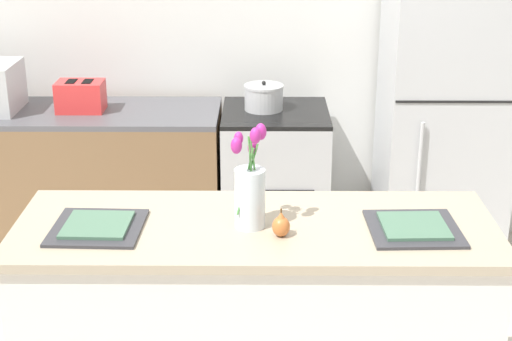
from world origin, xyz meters
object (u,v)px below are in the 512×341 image
object	(u,v)px
flower_vase	(250,191)
plate_setting_left	(97,227)
pear_figurine	(281,225)
cooking_pot	(264,97)
refrigerator	(443,122)
plate_setting_right	(414,228)
stove_range	(275,186)
toaster	(81,96)

from	to	relation	value
flower_vase	plate_setting_left	distance (m)	0.58
pear_figurine	cooking_pot	size ratio (longest dim) A/B	0.48
refrigerator	pear_figurine	xyz separation A→B (m)	(-0.96, -1.70, 0.13)
plate_setting_right	cooking_pot	distance (m)	1.76
flower_vase	plate_setting_right	world-z (taller)	flower_vase
pear_figurine	cooking_pot	world-z (taller)	cooking_pot
pear_figurine	cooking_pot	xyz separation A→B (m)	(-0.06, 1.72, -0.00)
stove_range	plate_setting_right	xyz separation A→B (m)	(0.48, -1.64, 0.50)
plate_setting_left	toaster	size ratio (longest dim) A/B	1.21
refrigerator	toaster	distance (m)	2.05
plate_setting_right	flower_vase	bearing A→B (deg)	177.20
pear_figurine	flower_vase	bearing A→B (deg)	144.12
pear_figurine	plate_setting_right	world-z (taller)	pear_figurine
pear_figurine	toaster	xyz separation A→B (m)	(-1.09, 1.69, 0.01)
flower_vase	pear_figurine	bearing A→B (deg)	-35.88
plate_setting_left	cooking_pot	distance (m)	1.78
stove_range	refrigerator	bearing A→B (deg)	0.04
pear_figurine	cooking_pot	distance (m)	1.72
refrigerator	toaster	world-z (taller)	refrigerator
refrigerator	pear_figurine	world-z (taller)	refrigerator
stove_range	flower_vase	distance (m)	1.74
refrigerator	flower_vase	xyz separation A→B (m)	(-1.07, -1.62, 0.23)
refrigerator	cooking_pot	world-z (taller)	refrigerator
flower_vase	plate_setting_left	world-z (taller)	flower_vase
plate_setting_left	plate_setting_right	size ratio (longest dim) A/B	1.00
flower_vase	pear_figurine	distance (m)	0.17
pear_figurine	plate_setting_right	bearing A→B (deg)	6.14
refrigerator	toaster	size ratio (longest dim) A/B	6.14
plate_setting_right	toaster	xyz separation A→B (m)	(-1.58, 1.64, 0.04)
pear_figurine	toaster	world-z (taller)	toaster
stove_range	refrigerator	xyz separation A→B (m)	(0.95, 0.00, 0.40)
toaster	cooking_pot	world-z (taller)	toaster
refrigerator	plate_setting_left	xyz separation A→B (m)	(-1.63, -1.65, 0.10)
flower_vase	plate_setting_left	xyz separation A→B (m)	(-0.56, -0.03, -0.13)
pear_figurine	plate_setting_right	distance (m)	0.49
plate_setting_left	cooking_pot	xyz separation A→B (m)	(0.61, 1.67, 0.03)
pear_figurine	toaster	bearing A→B (deg)	122.75
toaster	plate_setting_right	bearing A→B (deg)	-46.13
plate_setting_left	plate_setting_right	world-z (taller)	same
stove_range	cooking_pot	size ratio (longest dim) A/B	4.12
refrigerator	plate_setting_left	bearing A→B (deg)	-134.73
stove_range	refrigerator	world-z (taller)	refrigerator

